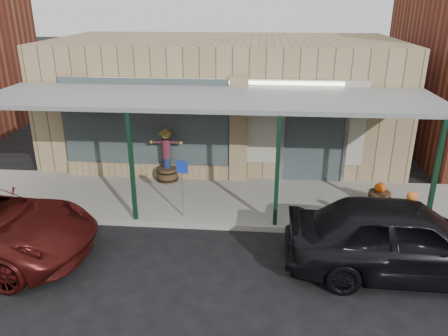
# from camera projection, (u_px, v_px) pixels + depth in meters

# --- Properties ---
(ground) EXTENTS (120.00, 120.00, 0.00)m
(ground) POSITION_uv_depth(u_px,v_px,m) (192.00, 276.00, 9.29)
(ground) COLOR black
(ground) RESTS_ON ground
(sidewalk) EXTENTS (40.00, 3.20, 0.15)m
(sidewalk) POSITION_uv_depth(u_px,v_px,m) (211.00, 200.00, 12.60)
(sidewalk) COLOR gray
(sidewalk) RESTS_ON ground
(storefront) EXTENTS (12.00, 6.25, 4.20)m
(storefront) POSITION_uv_depth(u_px,v_px,m) (224.00, 98.00, 16.11)
(storefront) COLOR #9D8560
(storefront) RESTS_ON ground
(awning) EXTENTS (12.00, 3.00, 3.04)m
(awning) POSITION_uv_depth(u_px,v_px,m) (210.00, 100.00, 11.50)
(awning) COLOR slate
(awning) RESTS_ON ground
(block_buildings_near) EXTENTS (61.00, 8.00, 8.00)m
(block_buildings_near) POSITION_uv_depth(u_px,v_px,m) (280.00, 48.00, 16.30)
(block_buildings_near) COLOR brown
(block_buildings_near) RESTS_ON ground
(barrel_scarecrow) EXTENTS (0.98, 0.87, 1.70)m
(barrel_scarecrow) POSITION_uv_depth(u_px,v_px,m) (167.00, 163.00, 13.56)
(barrel_scarecrow) COLOR #503D20
(barrel_scarecrow) RESTS_ON sidewalk
(barrel_pumpkin) EXTENTS (0.71, 0.71, 0.69)m
(barrel_pumpkin) POSITION_uv_depth(u_px,v_px,m) (379.00, 197.00, 12.07)
(barrel_pumpkin) COLOR #503D20
(barrel_pumpkin) RESTS_ON sidewalk
(handicap_sign) EXTENTS (0.32, 0.10, 1.55)m
(handicap_sign) POSITION_uv_depth(u_px,v_px,m) (182.00, 181.00, 11.15)
(handicap_sign) COLOR gray
(handicap_sign) RESTS_ON sidewalk
(parked_sedan) EXTENTS (4.94, 2.08, 1.67)m
(parked_sedan) POSITION_uv_depth(u_px,v_px,m) (404.00, 239.00, 9.09)
(parked_sedan) COLOR black
(parked_sedan) RESTS_ON ground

